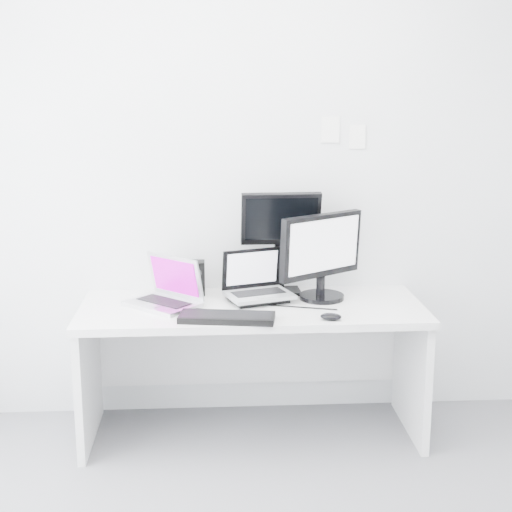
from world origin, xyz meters
name	(u,v)px	position (x,y,z in m)	size (l,w,h in m)	color
back_wall	(248,179)	(0.00, 1.60, 1.35)	(3.60, 3.60, 0.00)	silver
desk	(252,371)	(0.00, 1.25, 0.36)	(1.80, 0.70, 0.73)	silver
macbook	(161,281)	(-0.47, 1.26, 0.87)	(0.36, 0.27, 0.27)	#B6B6BB
speaker	(196,278)	(-0.29, 1.48, 0.82)	(0.09, 0.09, 0.19)	black
dell_laptop	(259,276)	(0.04, 1.31, 0.87)	(0.34, 0.26, 0.28)	#9EA1A6
rear_monitor	(280,241)	(0.17, 1.48, 1.02)	(0.43, 0.15, 0.59)	black
samsung_monitor	(322,255)	(0.38, 1.35, 0.97)	(0.53, 0.24, 0.48)	black
keyboard	(227,317)	(-0.14, 1.00, 0.75)	(0.47, 0.17, 0.03)	black
mouse	(331,317)	(0.37, 0.98, 0.75)	(0.11, 0.07, 0.03)	black
wall_note_0	(330,130)	(0.45, 1.59, 1.62)	(0.10, 0.00, 0.14)	white
wall_note_1	(357,137)	(0.60, 1.59, 1.58)	(0.09, 0.00, 0.13)	white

